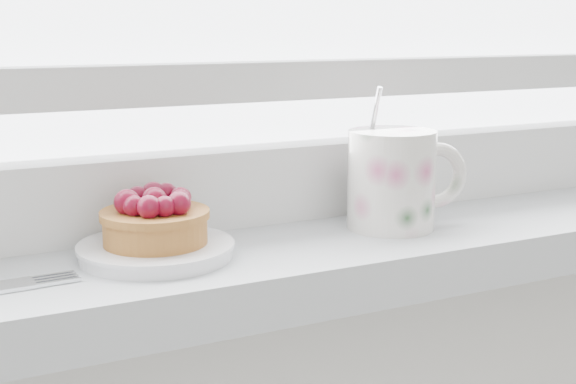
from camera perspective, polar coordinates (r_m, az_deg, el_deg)
saucer at (r=0.64m, az=-9.36°, el=-4.12°), size 0.12×0.12×0.01m
raspberry_tart at (r=0.64m, az=-9.45°, el=-1.86°), size 0.09×0.09×0.05m
floral_mug at (r=0.72m, az=7.59°, el=1.04°), size 0.12×0.09×0.13m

